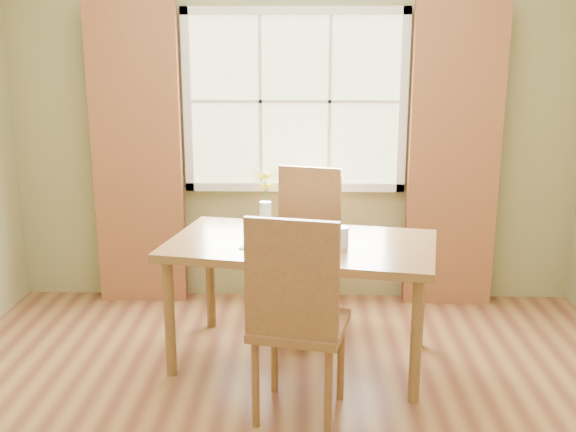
# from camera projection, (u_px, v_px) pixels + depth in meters

# --- Properties ---
(room) EXTENTS (4.24, 3.84, 2.74)m
(room) POSITION_uv_depth(u_px,v_px,m) (288.00, 168.00, 3.09)
(room) COLOR brown
(room) RESTS_ON ground
(window) EXTENTS (1.62, 0.06, 1.32)m
(window) POSITION_uv_depth(u_px,v_px,m) (295.00, 101.00, 4.87)
(window) COLOR #B3C595
(window) RESTS_ON room
(curtain_left) EXTENTS (0.65, 0.08, 2.20)m
(curtain_left) POSITION_uv_depth(u_px,v_px,m) (137.00, 157.00, 4.91)
(curtain_left) COLOR maroon
(curtain_left) RESTS_ON room
(curtain_right) EXTENTS (0.65, 0.08, 2.20)m
(curtain_right) POSITION_uv_depth(u_px,v_px,m) (454.00, 159.00, 4.85)
(curtain_right) COLOR maroon
(curtain_right) RESTS_ON room
(dining_table) EXTENTS (1.71, 1.16, 0.76)m
(dining_table) POSITION_uv_depth(u_px,v_px,m) (301.00, 254.00, 4.02)
(dining_table) COLOR brown
(dining_table) RESTS_ON room
(chair_near) EXTENTS (0.55, 0.55, 1.11)m
(chair_near) POSITION_uv_depth(u_px,v_px,m) (296.00, 312.00, 3.35)
(chair_near) COLOR brown
(chair_near) RESTS_ON room
(chair_far) EXTENTS (0.56, 0.56, 1.08)m
(chair_far) POSITION_uv_depth(u_px,v_px,m) (306.00, 239.00, 4.68)
(chair_far) COLOR brown
(chair_far) RESTS_ON room
(placemat) EXTENTS (0.52, 0.44, 0.01)m
(placemat) POSITION_uv_depth(u_px,v_px,m) (285.00, 244.00, 3.93)
(placemat) COLOR beige
(placemat) RESTS_ON dining_table
(plate) EXTENTS (0.29, 0.29, 0.01)m
(plate) POSITION_uv_depth(u_px,v_px,m) (284.00, 244.00, 3.91)
(plate) COLOR #92B72D
(plate) RESTS_ON placemat
(croissant_sandwich) EXTENTS (0.21, 0.18, 0.13)m
(croissant_sandwich) POSITION_uv_depth(u_px,v_px,m) (281.00, 234.00, 3.86)
(croissant_sandwich) COLOR #EA8C50
(croissant_sandwich) RESTS_ON plate
(water_glass) EXTENTS (0.08, 0.08, 0.12)m
(water_glass) POSITION_uv_depth(u_px,v_px,m) (341.00, 238.00, 3.86)
(water_glass) COLOR silver
(water_glass) RESTS_ON dining_table
(flower_vase) EXTENTS (0.15, 0.15, 0.38)m
(flower_vase) POSITION_uv_depth(u_px,v_px,m) (266.00, 195.00, 4.18)
(flower_vase) COLOR silver
(flower_vase) RESTS_ON dining_table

